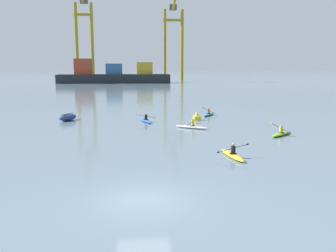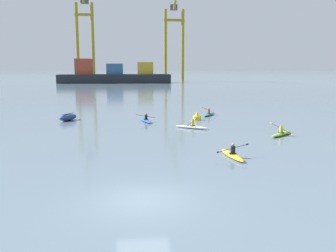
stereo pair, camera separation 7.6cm
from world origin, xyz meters
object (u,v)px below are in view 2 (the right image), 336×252
kayak_yellow (232,155)px  kayak_teal (209,114)px  channel_buoy (197,117)px  gantry_crane_west_mid (174,33)px  gantry_crane_west (85,30)px  capsized_dinghy (68,117)px  kayak_blue (146,120)px  container_barge (114,75)px  kayak_lime (281,134)px  kayak_white (192,127)px

kayak_yellow → kayak_teal: bearing=83.3°
channel_buoy → gantry_crane_west_mid: bearing=85.7°
gantry_crane_west → gantry_crane_west_mid: 34.32m
gantry_crane_west → capsized_dinghy: size_ratio=14.38×
gantry_crane_west → kayak_blue: bearing=-78.8°
kayak_teal → container_barge: bearing=101.0°
gantry_crane_west_mid → kayak_lime: bearing=-91.0°
kayak_white → kayak_blue: bearing=133.7°
kayak_teal → channel_buoy: bearing=-120.0°
capsized_dinghy → kayak_lime: kayak_lime is taller
gantry_crane_west → gantry_crane_west_mid: bearing=-0.2°
capsized_dinghy → kayak_white: 14.26m
container_barge → kayak_teal: 88.36m
gantry_crane_west → kayak_white: bearing=-77.1°
gantry_crane_west_mid → kayak_blue: bearing=-97.3°
capsized_dinghy → channel_buoy: (14.22, -0.79, 0.01)m
container_barge → channel_buoy: size_ratio=38.83×
channel_buoy → kayak_blue: size_ratio=0.29×
gantry_crane_west_mid → kayak_lime: size_ratio=12.55×
gantry_crane_west_mid → kayak_teal: gantry_crane_west_mid is taller
capsized_dinghy → kayak_teal: bearing=9.6°
channel_buoy → kayak_lime: (5.82, -9.59, -0.19)m
kayak_white → kayak_lime: bearing=-30.3°
container_barge → kayak_lime: bearing=-78.3°
gantry_crane_west → kayak_teal: 106.53m
capsized_dinghy → kayak_lime: 22.57m
container_barge → channel_buoy: container_barge is taller
kayak_blue → kayak_lime: 14.43m
gantry_crane_west → capsized_dinghy: gantry_crane_west is taller
kayak_white → gantry_crane_west_mid: bearing=85.2°
gantry_crane_west → kayak_blue: (20.86, -105.21, -19.29)m
kayak_teal → kayak_blue: (-7.72, -4.41, -0.00)m
container_barge → kayak_white: (13.51, -95.61, -2.47)m
gantry_crane_west_mid → kayak_lime: gantry_crane_west_mid is taller
gantry_crane_west → kayak_teal: gantry_crane_west is taller
container_barge → kayak_lime: (20.70, -99.81, -2.47)m
container_barge → kayak_lime: size_ratio=13.32×
gantry_crane_west → channel_buoy: gantry_crane_west is taller
gantry_crane_west_mid → capsized_dinghy: bearing=-102.0°
kayak_yellow → kayak_blue: size_ratio=1.00×
kayak_yellow → kayak_lime: (6.17, 7.04, 0.00)m
container_barge → channel_buoy: (14.88, -90.22, -2.29)m
kayak_blue → kayak_lime: (11.51, -8.71, 0.00)m
container_barge → gantry_crane_west: gantry_crane_west is taller
kayak_teal → kayak_white: bearing=-110.9°
kayak_lime → kayak_teal: bearing=106.1°
capsized_dinghy → channel_buoy: size_ratio=2.81×
gantry_crane_west_mid → channel_buoy: 106.12m
kayak_teal → kayak_lime: 13.66m
gantry_crane_west → kayak_lime: size_ratio=13.85×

